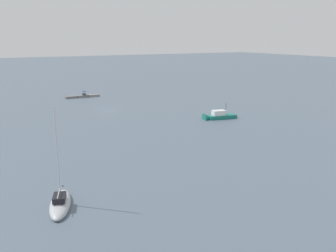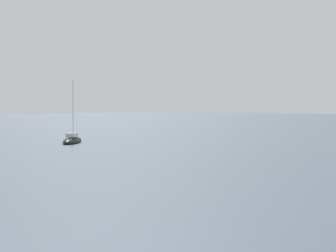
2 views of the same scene
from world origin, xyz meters
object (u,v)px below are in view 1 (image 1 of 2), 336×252
at_px(umbrella_open_navy, 84,91).
at_px(sailboat_grey_mid, 60,203).
at_px(person_seated_blue_right, 83,94).
at_px(motorboat_teal_mid, 217,117).
at_px(person_seated_grey_left, 85,94).

bearing_deg(umbrella_open_navy, sailboat_grey_mid, 71.53).
bearing_deg(person_seated_blue_right, sailboat_grey_mid, 75.51).
xyz_separation_m(person_seated_blue_right, motorboat_teal_mid, (-16.01, 41.11, -0.45)).
bearing_deg(motorboat_teal_mid, umbrella_open_navy, 31.34).
relative_size(umbrella_open_navy, motorboat_teal_mid, 0.19).
xyz_separation_m(person_seated_grey_left, person_seated_blue_right, (0.56, 0.03, 0.00)).
distance_m(umbrella_open_navy, sailboat_grey_mid, 70.52).
bearing_deg(person_seated_grey_left, motorboat_teal_mid, 114.35).
height_order(umbrella_open_navy, sailboat_grey_mid, sailboat_grey_mid).
height_order(person_seated_blue_right, umbrella_open_navy, umbrella_open_navy).
height_order(person_seated_blue_right, motorboat_teal_mid, motorboat_teal_mid).
height_order(person_seated_grey_left, sailboat_grey_mid, sailboat_grey_mid).
height_order(person_seated_blue_right, sailboat_grey_mid, sailboat_grey_mid).
relative_size(sailboat_grey_mid, motorboat_teal_mid, 1.42).
bearing_deg(person_seated_blue_right, person_seated_grey_left, -173.29).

